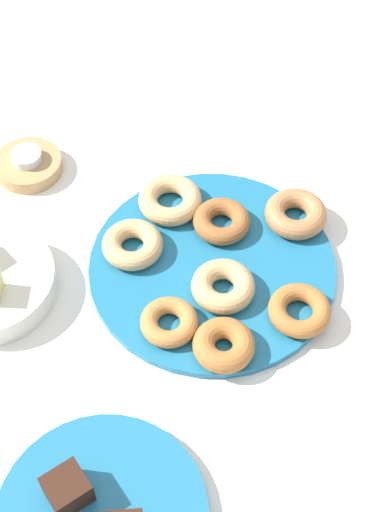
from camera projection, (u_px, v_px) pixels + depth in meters
name	position (u px, v px, depth m)	size (l,w,h in m)	color
ground_plane	(212.00, 269.00, 1.08)	(2.40, 2.40, 0.00)	white
donut_plate	(212.00, 267.00, 1.07)	(0.35, 0.35, 0.01)	#1E6B93
donut_0	(299.00, 310.00, 1.01)	(0.08, 0.08, 0.02)	#AD6B33
donut_1	(296.00, 214.00, 1.10)	(0.09, 0.09, 0.03)	#B27547
donut_2	(222.00, 221.00, 1.10)	(0.08, 0.08, 0.03)	#995B2D
donut_3	(132.00, 245.00, 1.07)	(0.09, 0.09, 0.03)	tan
donut_4	(225.00, 286.00, 1.03)	(0.09, 0.09, 0.03)	tan
donut_5	(169.00, 322.00, 1.00)	(0.08, 0.08, 0.02)	#BC7A3D
donut_6	(170.00, 200.00, 1.12)	(0.10, 0.10, 0.03)	tan
donut_7	(224.00, 345.00, 0.97)	(0.08, 0.08, 0.03)	#AD6B33
brownie_far	(67.00, 489.00, 0.85)	(0.04, 0.05, 0.04)	#381E14
candle_holder	(29.00, 165.00, 1.19)	(0.11, 0.11, 0.02)	tan
tealight	(27.00, 157.00, 1.17)	(0.05, 0.05, 0.01)	silver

